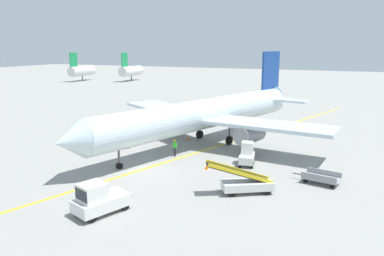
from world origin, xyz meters
TOP-DOWN VIEW (x-y plane):
  - ground_plane at (0.00, 0.00)m, footprint 300.00×300.00m
  - taxi_line_yellow at (1.99, 5.00)m, footprint 26.07×75.83m
  - airliner at (2.16, 10.77)m, footprint 27.60×34.35m
  - pushback_tug at (2.34, -8.91)m, footprint 3.04×4.04m
  - baggage_tug_near_wing at (8.46, 5.20)m, footprint 1.72×2.60m
  - belt_loader_forward_hold at (-6.14, 6.90)m, footprint 3.48×5.00m
  - belt_loader_aft_hold at (10.23, -1.56)m, footprint 4.93×3.64m
  - baggage_cart_loaded at (15.24, 2.75)m, footprint 3.84×2.08m
  - ground_crew_marshaller at (1.11, 4.97)m, footprint 0.36×0.24m
  - safety_cone_nose_left at (5.52, 2.44)m, footprint 0.36×0.36m
  - safety_cone_nose_right at (-0.34, 11.53)m, footprint 0.36×0.36m
  - distant_aircraft_far_left at (-61.84, 67.25)m, footprint 3.00×10.10m
  - distant_aircraft_mid_left at (-47.66, 73.41)m, footprint 3.00×10.10m

SIDE VIEW (x-z plane):
  - ground_plane at x=0.00m, z-range 0.00..0.00m
  - taxi_line_yellow at x=1.99m, z-range 0.00..0.01m
  - safety_cone_nose_left at x=5.52m, z-range 0.00..0.44m
  - safety_cone_nose_right at x=-0.34m, z-range 0.00..0.44m
  - baggage_cart_loaded at x=15.24m, z-range 0.00..0.94m
  - belt_loader_forward_hold at x=-6.14m, z-range -0.52..2.07m
  - belt_loader_aft_hold at x=10.23m, z-range -0.52..2.07m
  - ground_crew_marshaller at x=1.11m, z-range 0.06..1.76m
  - baggage_tug_near_wing at x=8.46m, z-range -0.12..1.98m
  - pushback_tug at x=2.34m, z-range -0.11..2.09m
  - distant_aircraft_far_left at x=-61.84m, z-range -1.18..7.62m
  - distant_aircraft_mid_left at x=-47.66m, z-range -1.18..7.62m
  - airliner at x=2.16m, z-range -1.63..8.47m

